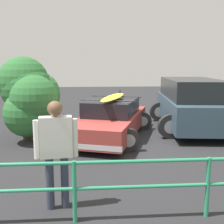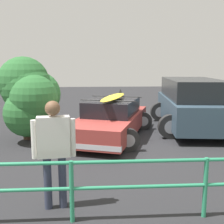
{
  "view_description": "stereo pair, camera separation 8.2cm",
  "coord_description": "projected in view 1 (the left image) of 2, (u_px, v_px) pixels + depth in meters",
  "views": [
    {
      "loc": [
        0.82,
        8.58,
        2.39
      ],
      "look_at": [
        0.19,
        0.13,
        0.95
      ],
      "focal_mm": 45.0,
      "sensor_mm": 36.0,
      "label": 1
    },
    {
      "loc": [
        0.74,
        8.59,
        2.39
      ],
      "look_at": [
        0.19,
        0.13,
        0.95
      ],
      "focal_mm": 45.0,
      "sensor_mm": 36.0,
      "label": 2
    }
  ],
  "objects": [
    {
      "name": "bush_near_left",
      "position": [
        29.0,
        95.0,
        8.77
      ],
      "size": [
        1.95,
        2.24,
        2.64
      ],
      "color": "#4C3828",
      "rests_on": "ground"
    },
    {
      "name": "sedan_car",
      "position": [
        111.0,
        119.0,
        9.29
      ],
      "size": [
        3.18,
        4.78,
        1.52
      ],
      "color": "#9E3833",
      "rests_on": "ground"
    },
    {
      "name": "ground_plane",
      "position": [
        118.0,
        141.0,
        8.9
      ],
      "size": [
        44.0,
        44.0,
        0.02
      ],
      "primitive_type": "cube",
      "color": "#28282B",
      "rests_on": "ground"
    },
    {
      "name": "suv_car",
      "position": [
        191.0,
        103.0,
        10.44
      ],
      "size": [
        3.1,
        5.17,
        1.86
      ],
      "color": "#334756",
      "rests_on": "ground"
    },
    {
      "name": "person_bystander",
      "position": [
        56.0,
        145.0,
        4.56
      ],
      "size": [
        0.7,
        0.27,
        1.82
      ],
      "color": "#33384C",
      "rests_on": "ground"
    },
    {
      "name": "railing_fence",
      "position": [
        142.0,
        179.0,
        4.28
      ],
      "size": [
        10.43,
        0.1,
        0.97
      ],
      "color": "#2D9366",
      "rests_on": "ground"
    }
  ]
}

